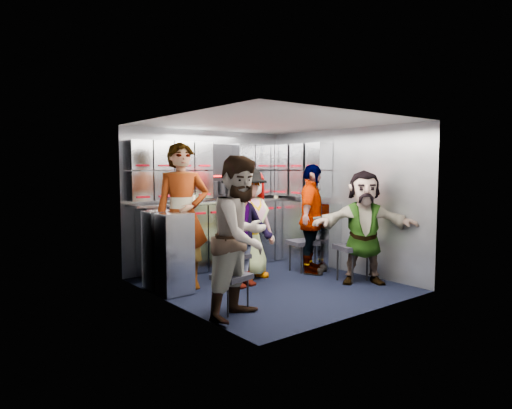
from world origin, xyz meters
TOP-DOWN VIEW (x-y plane):
  - floor at (0.00, 0.00)m, footprint 3.00×3.00m
  - wall_back at (0.00, 1.50)m, footprint 2.80×0.04m
  - wall_left at (-1.40, 0.00)m, footprint 0.04×3.00m
  - wall_right at (1.40, 0.00)m, footprint 0.04×3.00m
  - ceiling at (0.00, 0.00)m, footprint 2.80×3.00m
  - cart_bank_back at (0.00, 1.29)m, footprint 2.68×0.38m
  - cart_bank_left at (-1.19, 0.56)m, footprint 0.38×0.76m
  - counter at (0.00, 1.29)m, footprint 2.68×0.42m
  - locker_bank_back at (0.00, 1.35)m, footprint 2.68×0.28m
  - locker_bank_right at (1.25, 0.70)m, footprint 0.28×1.00m
  - right_cabinet at (1.25, 0.60)m, footprint 0.28×1.20m
  - coffee_niche at (0.18, 1.41)m, footprint 0.46×0.16m
  - red_latch_strip at (0.00, 1.09)m, footprint 2.60×0.02m
  - jump_seat_near_left at (-1.05, -0.61)m, footprint 0.41×0.39m
  - jump_seat_mid_left at (-0.31, 0.34)m, footprint 0.45×0.44m
  - jump_seat_center at (0.05, 0.69)m, footprint 0.44×0.43m
  - jump_seat_mid_right at (0.91, 0.33)m, footprint 0.45×0.43m
  - jump_seat_near_right at (1.03, -0.51)m, footprint 0.51×0.49m
  - attendant_standing at (-0.97, 0.58)m, footprint 0.79×0.67m
  - attendant_arc_a at (-1.05, -0.79)m, footprint 0.97×0.87m
  - attendant_arc_b at (-0.31, 0.16)m, footprint 1.07×0.70m
  - attendant_arc_c at (0.05, 0.51)m, footprint 0.74×0.49m
  - attendant_arc_d at (0.91, 0.15)m, footprint 0.98×0.85m
  - attendant_arc_e at (1.03, -0.69)m, footprint 1.34×1.24m
  - bottle_left at (-0.45, 1.24)m, footprint 0.07×0.07m
  - bottle_mid at (-0.66, 1.24)m, footprint 0.07×0.07m
  - bottle_right at (0.49, 1.24)m, footprint 0.06×0.06m
  - cup_left at (-0.43, 1.23)m, footprint 0.07×0.07m
  - cup_right at (1.16, 1.23)m, footprint 0.07×0.07m

SIDE VIEW (x-z plane):
  - floor at x=0.00m, z-range 0.00..0.00m
  - jump_seat_near_left at x=-1.05m, z-range 0.16..0.57m
  - jump_seat_mid_left at x=-0.31m, z-range 0.16..0.57m
  - jump_seat_center at x=0.05m, z-range 0.16..0.58m
  - jump_seat_mid_right at x=0.91m, z-range 0.18..0.63m
  - jump_seat_near_right at x=1.03m, z-range 0.19..0.67m
  - cart_bank_back at x=0.00m, z-range 0.00..0.99m
  - cart_bank_left at x=-1.19m, z-range 0.00..0.99m
  - right_cabinet at x=1.25m, z-range 0.00..1.00m
  - attendant_arc_e at x=1.03m, z-range 0.00..1.50m
  - attendant_arc_c at x=0.05m, z-range 0.00..1.51m
  - attendant_arc_b at x=-0.31m, z-range 0.00..1.56m
  - attendant_arc_d at x=0.91m, z-range 0.00..1.58m
  - attendant_arc_a at x=-1.05m, z-range 0.00..1.65m
  - red_latch_strip at x=0.00m, z-range 0.86..0.90m
  - attendant_standing at x=-0.97m, z-range 0.00..1.85m
  - counter at x=0.00m, z-range 1.00..1.03m
  - wall_back at x=0.00m, z-range 0.00..2.10m
  - wall_left at x=-1.40m, z-range 0.00..2.10m
  - wall_right at x=1.40m, z-range 0.00..2.10m
  - cup_right at x=1.16m, z-range 1.03..1.13m
  - cup_left at x=-0.43m, z-range 1.03..1.14m
  - bottle_right at x=0.49m, z-range 1.03..1.25m
  - bottle_mid at x=-0.66m, z-range 1.03..1.28m
  - bottle_left at x=-0.45m, z-range 1.03..1.31m
  - coffee_niche at x=0.18m, z-range 1.05..1.89m
  - locker_bank_back at x=0.00m, z-range 1.08..1.90m
  - locker_bank_right at x=1.25m, z-range 1.08..1.90m
  - ceiling at x=0.00m, z-range 2.09..2.11m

